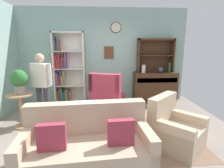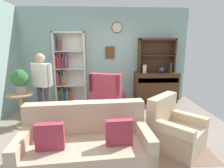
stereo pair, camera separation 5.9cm
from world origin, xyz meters
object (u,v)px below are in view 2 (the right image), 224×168
person_reading (42,83)px  bottle_wine (171,68)px  sideboard (156,86)px  armchair_floral (174,131)px  vase_round (162,70)px  wingback_chair (108,98)px  potted_plant_small (33,111)px  sideboard_hutch (157,51)px  potted_plant_large (20,79)px  bookshelf (68,71)px  vase_tall (145,69)px  plant_stand (22,106)px  couch_floral (86,147)px

person_reading → bottle_wine: bearing=18.8°
sideboard → armchair_floral: size_ratio=1.20×
vase_round → wingback_chair: (-1.64, -0.70, -0.62)m
potted_plant_small → wingback_chair: bearing=9.2°
sideboard_hutch → potted_plant_small: 3.78m
vase_round → bottle_wine: (0.26, -0.02, 0.06)m
sideboard → person_reading: 3.27m
potted_plant_large → potted_plant_small: size_ratio=1.66×
bookshelf → armchair_floral: 3.49m
potted_plant_large → bottle_wine: bearing=20.2°
sideboard → person_reading: person_reading is taller
sideboard → vase_tall: 0.66m
sideboard_hutch → sideboard: bearing=-90.0°
vase_round → armchair_floral: 2.60m
sideboard_hutch → potted_plant_small: sideboard_hutch is taller
sideboard_hutch → potted_plant_small: (-3.32, -1.16, -1.38)m
sideboard → armchair_floral: (-0.42, -2.51, -0.22)m
vase_tall → plant_stand: bearing=-154.3°
plant_stand → couch_floral: bearing=-43.9°
armchair_floral → plant_stand: (-2.96, 0.99, 0.16)m
potted_plant_small → person_reading: (0.33, -0.18, 0.73)m
sideboard_hutch → vase_round: sideboard_hutch is taller
bookshelf → vase_round: bearing=-3.1°
sideboard → bottle_wine: (0.39, -0.09, 0.56)m
sideboard → potted_plant_large: (-3.37, -1.47, 0.52)m
person_reading → sideboard: bearing=22.5°
potted_plant_small → person_reading: 0.82m
sideboard_hutch → wingback_chair: (-1.51, -0.87, -1.18)m
sideboard_hutch → armchair_floral: 2.94m
potted_plant_small → sideboard: bearing=17.6°
couch_floral → person_reading: size_ratio=1.19×
bookshelf → armchair_floral: size_ratio=1.94×
vase_round → bookshelf: bearing=176.9°
plant_stand → potted_plant_large: bearing=76.7°
bookshelf → sideboard_hutch: size_ratio=1.91×
potted_plant_large → couch_floral: bearing=-44.9°
bottle_wine → couch_floral: (-2.29, -2.85, -0.76)m
armchair_floral → person_reading: size_ratio=0.69×
bottle_wine → wingback_chair: bottle_wine is taller
bookshelf → sideboard: bearing=-1.8°
vase_tall → armchair_floral: bearing=-90.7°
vase_round → plant_stand: vase_round is taller
vase_round → potted_plant_small: 3.68m
bottle_wine → couch_floral: bearing=-128.8°
bookshelf → person_reading: bookshelf is taller
potted_plant_large → person_reading: size_ratio=0.33×
vase_round → person_reading: bearing=-159.4°
bookshelf → sideboard_hutch: bearing=0.6°
wingback_chair → plant_stand: wingback_chair is taller
sideboard_hutch → potted_plant_large: size_ratio=2.16×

